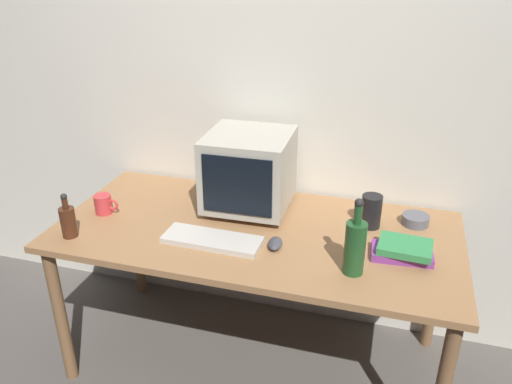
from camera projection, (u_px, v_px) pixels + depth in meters
The scene contains 12 objects.
ground_plane at pixel (256, 359), 2.58m from camera, with size 6.00×6.00×0.00m, color #56514C.
back_wall at pixel (284, 93), 2.45m from camera, with size 4.00×0.08×2.50m, color silver.
desk at pixel (256, 244), 2.28m from camera, with size 1.77×0.84×0.76m.
crt_monitor at pixel (249, 171), 2.35m from camera, with size 0.39×0.40×0.37m.
keyboard at pixel (212, 240), 2.14m from camera, with size 0.42×0.15×0.02m, color beige.
computer_mouse at pixel (275, 244), 2.10m from camera, with size 0.06×0.10×0.04m, color #3F3F47.
bottle_tall at pixel (355, 246), 1.90m from camera, with size 0.08×0.08×0.31m.
bottle_short at pixel (68, 221), 2.16m from camera, with size 0.07×0.07×0.20m.
book_stack at pixel (403, 250), 2.03m from camera, with size 0.25×0.17×0.06m.
mug at pixel (104, 204), 2.37m from camera, with size 0.12×0.08×0.09m.
cd_spindle at pixel (415, 220), 2.28m from camera, with size 0.12×0.12×0.04m, color #595B66.
metal_canister at pixel (371, 211), 2.24m from camera, with size 0.09×0.09×0.15m, color black.
Camera 1 is at (0.55, -1.88, 1.87)m, focal length 35.59 mm.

